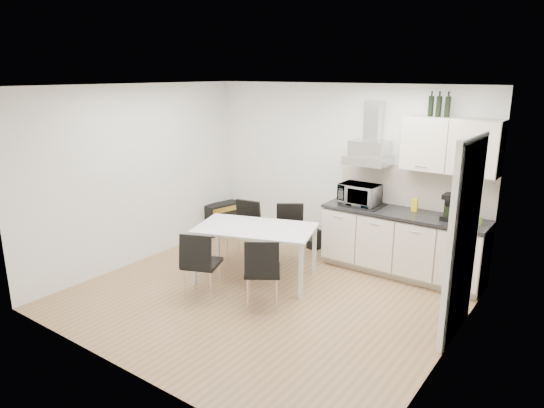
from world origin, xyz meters
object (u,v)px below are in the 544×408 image
at_px(chair_far_right, 290,235).
at_px(chair_far_left, 242,231).
at_px(dining_table, 255,232).
at_px(floor_speaker, 314,239).
at_px(chair_near_left, 202,264).
at_px(chair_near_right, 263,272).
at_px(kitchenette, 407,218).
at_px(guitar_amp, 223,218).

bearing_deg(chair_far_right, chair_far_left, -13.97).
relative_size(dining_table, floor_speaker, 5.64).
bearing_deg(chair_far_left, chair_near_left, 97.40).
xyz_separation_m(chair_far_left, chair_near_right, (1.15, -1.04, 0.00)).
relative_size(chair_far_right, floor_speaker, 2.82).
distance_m(kitchenette, guitar_amp, 3.33).
bearing_deg(kitchenette, chair_near_left, -129.99).
height_order(chair_far_left, chair_far_right, same).
xyz_separation_m(chair_near_left, guitar_amp, (-1.48, 2.06, -0.17)).
distance_m(dining_table, chair_near_right, 0.82).
bearing_deg(floor_speaker, guitar_amp, -162.76).
distance_m(chair_far_left, guitar_amp, 1.33).
distance_m(dining_table, chair_near_left, 0.88).
xyz_separation_m(kitchenette, chair_far_left, (-2.20, -0.85, -0.39)).
xyz_separation_m(chair_far_right, chair_near_right, (0.47, -1.30, 0.00)).
distance_m(dining_table, guitar_amp, 2.14).
relative_size(chair_far_left, guitar_amp, 1.28).
bearing_deg(chair_far_left, dining_table, 132.37).
bearing_deg(kitchenette, chair_far_left, -158.81).
xyz_separation_m(dining_table, chair_near_right, (0.54, -0.57, -0.24)).
relative_size(chair_far_right, guitar_amp, 1.28).
xyz_separation_m(chair_far_left, floor_speaker, (0.65, 1.02, -0.28)).
bearing_deg(dining_table, guitar_amp, 124.97).
xyz_separation_m(kitchenette, guitar_amp, (-3.28, -0.08, -0.56)).
bearing_deg(kitchenette, dining_table, -140.08).
distance_m(chair_far_right, floor_speaker, 0.81).
relative_size(chair_near_right, guitar_amp, 1.28).
bearing_deg(floor_speaker, dining_table, -82.51).
bearing_deg(chair_far_left, chair_far_right, -169.04).
relative_size(kitchenette, guitar_amp, 3.68).
relative_size(chair_near_left, guitar_amp, 1.28).
xyz_separation_m(chair_near_right, guitar_amp, (-2.23, 1.81, -0.17)).
height_order(dining_table, floor_speaker, dining_table).
xyz_separation_m(kitchenette, chair_near_right, (-1.05, -1.90, -0.39)).
height_order(kitchenette, chair_far_right, kitchenette).
bearing_deg(chair_near_left, guitar_amp, 103.27).
distance_m(dining_table, chair_far_right, 0.78).
xyz_separation_m(dining_table, floor_speaker, (0.04, 1.49, -0.52)).
xyz_separation_m(chair_far_right, floor_speaker, (-0.03, 0.76, -0.28)).
distance_m(chair_far_right, chair_near_right, 1.39).
bearing_deg(guitar_amp, floor_speaker, 21.57).
bearing_deg(chair_far_left, chair_near_right, 128.08).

